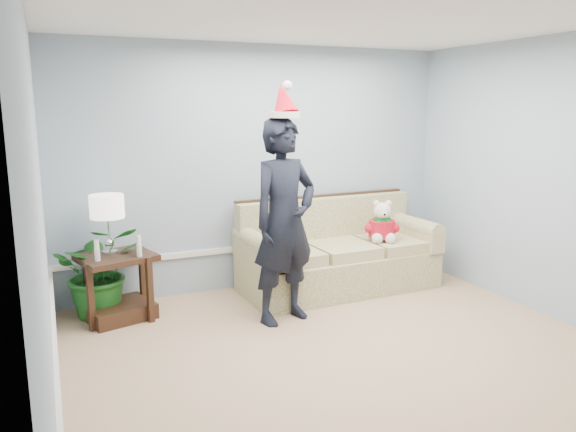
# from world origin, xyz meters

# --- Properties ---
(room_shell) EXTENTS (4.54, 5.04, 2.74)m
(room_shell) POSITION_xyz_m (0.00, 0.00, 1.35)
(room_shell) COLOR tan
(room_shell) RESTS_ON ground
(wainscot_trim) EXTENTS (4.49, 4.99, 0.06)m
(wainscot_trim) POSITION_xyz_m (-1.18, 1.18, 0.45)
(wainscot_trim) COLOR white
(wainscot_trim) RESTS_ON room_shell
(sofa) EXTENTS (2.20, 1.00, 1.02)m
(sofa) POSITION_xyz_m (0.75, 2.05, 0.36)
(sofa) COLOR #5C6B32
(sofa) RESTS_ON room_shell
(side_table) EXTENTS (0.79, 0.72, 0.64)m
(side_table) POSITION_xyz_m (-1.65, 2.04, 0.25)
(side_table) COLOR #3C2516
(side_table) RESTS_ON room_shell
(table_lamp) EXTENTS (0.32, 0.32, 0.57)m
(table_lamp) POSITION_xyz_m (-1.70, 2.10, 1.08)
(table_lamp) COLOR silver
(table_lamp) RESTS_ON side_table
(candle_pair) EXTENTS (0.43, 0.05, 0.20)m
(candle_pair) POSITION_xyz_m (-1.64, 1.88, 0.74)
(candle_pair) COLOR silver
(candle_pair) RESTS_ON side_table
(houseplant) EXTENTS (0.84, 0.73, 0.92)m
(houseplant) POSITION_xyz_m (-1.79, 2.20, 0.46)
(houseplant) COLOR #1B5F1F
(houseplant) RESTS_ON room_shell
(man) EXTENTS (0.81, 0.64, 1.94)m
(man) POSITION_xyz_m (-0.18, 1.38, 0.97)
(man) COLOR black
(man) RESTS_ON room_shell
(santa_hat) EXTENTS (0.36, 0.39, 0.34)m
(santa_hat) POSITION_xyz_m (-0.18, 1.39, 2.08)
(santa_hat) COLOR silver
(santa_hat) RESTS_ON man
(teddy_bear) EXTENTS (0.37, 0.37, 0.48)m
(teddy_bear) POSITION_xyz_m (1.23, 1.87, 0.71)
(teddy_bear) COLOR silver
(teddy_bear) RESTS_ON sofa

